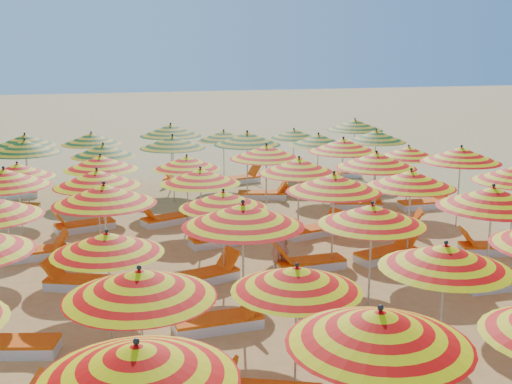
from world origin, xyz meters
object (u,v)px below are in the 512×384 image
(lounger_27, at_px, (425,203))
(lounger_30, at_px, (302,190))
(umbrella_42, at_px, (25,140))
(lounger_21, at_px, (219,240))
(lounger_24, at_px, (83,226))
(beachgoer_a, at_px, (280,244))
(lounger_31, at_px, (361,189))
(lounger_11, at_px, (7,346))
(umbrella_38, at_px, (173,142))
(lounger_17, at_px, (308,263))
(umbrella_14, at_px, (243,215))
(umbrella_34, at_px, (343,145))
(umbrella_33, at_px, (266,152))
(umbrella_8, at_px, (297,279))
(umbrella_16, at_px, (493,197))
(umbrella_46, at_px, (294,134))
(lounger_19, at_px, (491,248))
(lounger_20, at_px, (35,253))
(umbrella_25, at_px, (97,178))
(lounger_26, at_px, (358,204))
(umbrella_21, at_px, (334,183))
(umbrella_44, at_px, (171,130))
(umbrella_9, at_px, (445,257))
(lounger_22, at_px, (315,230))
(umbrella_7, at_px, (140,284))
(lounger_34, at_px, (240,179))
(lounger_36, at_px, (342,174))
(umbrella_29, at_px, (461,155))
(lounger_29, at_px, (263,194))
(umbrella_31, at_px, (101,163))
(lounger_16, at_px, (204,276))
(umbrella_32, at_px, (187,163))
(umbrella_45, at_px, (224,136))
(umbrella_2, at_px, (380,327))
(umbrella_39, at_px, (247,139))
(lounger_12, at_px, (220,321))
(lounger_23, at_px, (393,227))
(umbrella_35, at_px, (409,152))
(umbrella_47, at_px, (355,125))
(umbrella_13, at_px, (107,243))
(umbrella_40, at_px, (318,140))
(umbrella_22, at_px, (411,179))
(lounger_13, at_px, (498,282))
(lounger_32, at_px, (11,194))
(umbrella_20, at_px, (223,200))
(umbrella_37, at_px, (103,150))

(lounger_27, xyz_separation_m, lounger_30, (-3.30, 3.05, 0.00))
(umbrella_42, xyz_separation_m, lounger_21, (5.40, -7.53, -1.89))
(lounger_24, distance_m, beachgoer_a, 6.65)
(lounger_31, bearing_deg, lounger_11, 64.12)
(umbrella_38, relative_size, lounger_11, 1.62)
(lounger_17, bearing_deg, umbrella_14, 45.44)
(umbrella_34, bearing_deg, beachgoer_a, -126.45)
(umbrella_33, bearing_deg, umbrella_8, -103.77)
(umbrella_16, relative_size, umbrella_46, 1.12)
(umbrella_33, xyz_separation_m, lounger_19, (4.73, -4.93, -1.97))
(umbrella_14, bearing_deg, umbrella_34, 55.40)
(umbrella_8, xyz_separation_m, lounger_20, (-4.34, 7.88, -1.74))
(umbrella_8, relative_size, umbrella_25, 1.05)
(umbrella_42, distance_m, lounger_26, 11.93)
(umbrella_14, xyz_separation_m, umbrella_21, (2.88, 2.52, -0.06))
(umbrella_44, bearing_deg, umbrella_9, -81.70)
(lounger_22, bearing_deg, umbrella_7, -140.70)
(lounger_34, xyz_separation_m, lounger_36, (4.35, -0.04, 0.00))
(umbrella_29, bearing_deg, lounger_20, 179.00)
(lounger_29, bearing_deg, umbrella_7, -97.87)
(umbrella_29, height_order, lounger_20, umbrella_29)
(umbrella_31, bearing_deg, lounger_16, -68.29)
(umbrella_32, bearing_deg, umbrella_45, 66.66)
(umbrella_21, bearing_deg, umbrella_16, -44.09)
(umbrella_25, relative_size, lounger_34, 1.33)
(umbrella_2, distance_m, umbrella_39, 15.12)
(lounger_12, height_order, lounger_19, same)
(umbrella_2, height_order, lounger_34, umbrella_2)
(umbrella_39, xyz_separation_m, lounger_23, (3.09, -5.01, -2.03))
(umbrella_35, xyz_separation_m, umbrella_47, (0.40, 5.24, 0.28))
(umbrella_14, relative_size, lounger_21, 1.71)
(umbrella_16, relative_size, umbrella_45, 1.18)
(umbrella_2, bearing_deg, umbrella_13, 120.91)
(umbrella_14, height_order, lounger_22, umbrella_14)
(umbrella_38, height_order, umbrella_47, umbrella_47)
(umbrella_40, height_order, lounger_29, umbrella_40)
(umbrella_34, distance_m, umbrella_46, 4.95)
(umbrella_34, xyz_separation_m, umbrella_42, (-10.15, 4.84, -0.12))
(lounger_11, xyz_separation_m, lounger_26, (10.31, 7.89, 0.00))
(umbrella_7, height_order, lounger_23, umbrella_7)
(umbrella_22, bearing_deg, lounger_13, -67.77)
(umbrella_40, height_order, lounger_32, umbrella_40)
(umbrella_31, xyz_separation_m, umbrella_38, (2.52, 2.83, 0.10))
(umbrella_14, height_order, umbrella_25, umbrella_14)
(umbrella_29, relative_size, lounger_24, 1.43)
(umbrella_2, distance_m, umbrella_33, 12.59)
(umbrella_34, xyz_separation_m, lounger_23, (0.42, -2.83, -2.01))
(umbrella_20, bearing_deg, lounger_21, 80.53)
(umbrella_37, bearing_deg, beachgoer_a, -62.62)
(umbrella_31, distance_m, lounger_23, 8.74)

